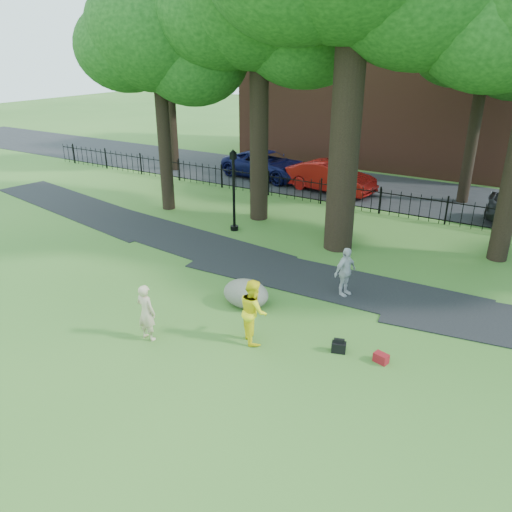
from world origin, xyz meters
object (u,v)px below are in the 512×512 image
Objects in this scene: lamppost at (234,192)px; woman at (146,312)px; man at (253,311)px; red_sedan at (331,177)px; boulder at (246,292)px.

woman is at bearing -67.16° from lamppost.
woman is 0.91× the size of man.
red_sedan is (-1.68, 16.14, 0.00)m from woman.
woman is 8.86m from lamppost.
woman is at bearing -166.59° from red_sedan.
red_sedan is (-2.91, 13.15, 0.38)m from boulder.
woman is at bearing -112.32° from boulder.
red_sedan is at bearing 102.49° from boulder.
man is 1.22× the size of boulder.
man is 0.51× the size of lamppost.
red_sedan is (1.06, 7.77, -0.89)m from lamppost.
lamppost reaches higher than red_sedan.
man is 8.72m from lamppost.
red_sedan reaches higher than boulder.
lamppost reaches higher than woman.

